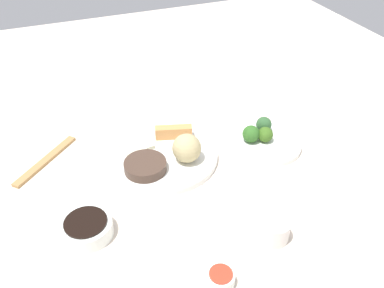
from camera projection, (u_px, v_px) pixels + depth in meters
The scene contains 16 objects.
tabletop at pixel (156, 175), 1.01m from camera, with size 2.20×2.20×0.02m, color beige.
main_plate at pixel (161, 155), 1.04m from camera, with size 0.28×0.28×0.02m, color white.
rice_scoop at pixel (187, 149), 0.99m from camera, with size 0.07×0.07×0.07m, color tan.
spring_roll at pixel (174, 132), 1.08m from camera, with size 0.10×0.02×0.03m, color #D89150.
crab_rangoon_wonton at pixel (135, 144), 1.06m from camera, with size 0.07×0.08×0.01m, color beige.
stir_fry_heap at pixel (146, 167), 0.97m from camera, with size 0.10×0.10×0.02m, color #463328.
broccoli_plate at pixel (264, 143), 1.08m from camera, with size 0.19×0.19×0.01m, color white.
broccoli_floret_0 at pixel (265, 134), 1.07m from camera, with size 0.04×0.04×0.04m, color #3B631E.
broccoli_floret_1 at pixel (264, 124), 1.10m from camera, with size 0.04×0.04×0.04m, color #305A30.
broccoli_floret_2 at pixel (251, 134), 1.06m from camera, with size 0.04×0.04×0.04m, color #306323.
soy_sauce_bowl at pixel (87, 228), 0.84m from camera, with size 0.11×0.11×0.03m, color white.
soy_sauce_bowl_liquid at pixel (85, 222), 0.82m from camera, with size 0.09×0.09×0.00m, color black.
sauce_ramekin_sweet_and_sour at pixel (221, 279), 0.75m from camera, with size 0.05×0.05×0.03m, color white.
sauce_ramekin_sweet_and_sour_liquid at pixel (221, 274), 0.74m from camera, with size 0.04×0.04×0.00m, color red.
teacup at pixel (274, 230), 0.82m from camera, with size 0.06×0.06×0.05m, color silver.
chopsticks_pair at pixel (46, 160), 1.03m from camera, with size 0.21×0.02×0.01m, color #AB804A.
Camera 1 is at (0.20, 0.74, 0.67)m, focal length 38.82 mm.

